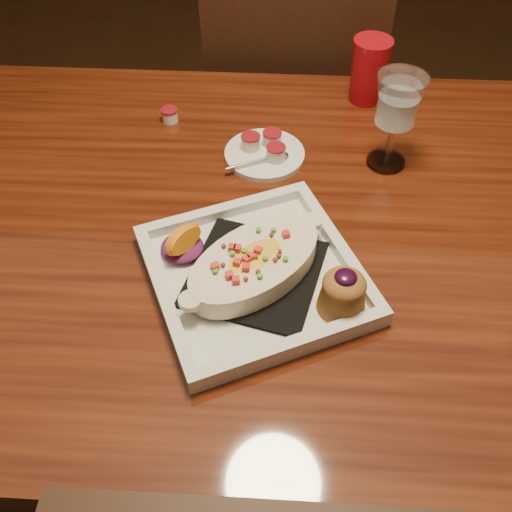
# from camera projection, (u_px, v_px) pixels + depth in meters

# --- Properties ---
(floor) EXTENTS (7.00, 7.00, 0.00)m
(floor) POSITION_uv_depth(u_px,v_px,m) (277.00, 427.00, 1.48)
(floor) COLOR black
(floor) RESTS_ON ground
(table) EXTENTS (1.50, 0.90, 0.75)m
(table) POSITION_uv_depth(u_px,v_px,m) (287.00, 262.00, 0.99)
(table) COLOR #61240D
(table) RESTS_ON floor
(chair_far) EXTENTS (0.42, 0.42, 0.93)m
(chair_far) POSITION_uv_depth(u_px,v_px,m) (290.00, 120.00, 1.52)
(chair_far) COLOR black
(chair_far) RESTS_ON floor
(plate) EXTENTS (0.38, 0.38, 0.08)m
(plate) POSITION_uv_depth(u_px,v_px,m) (262.00, 271.00, 0.82)
(plate) COLOR silver
(plate) RESTS_ON table
(goblet) EXTENTS (0.08, 0.08, 0.17)m
(goblet) POSITION_uv_depth(u_px,v_px,m) (397.00, 106.00, 0.93)
(goblet) COLOR silver
(goblet) RESTS_ON table
(saucer) EXTENTS (0.14, 0.14, 0.10)m
(saucer) POSITION_uv_depth(u_px,v_px,m) (264.00, 152.00, 1.02)
(saucer) COLOR silver
(saucer) RESTS_ON table
(creamer_loose) EXTENTS (0.03, 0.03, 0.03)m
(creamer_loose) POSITION_uv_depth(u_px,v_px,m) (170.00, 115.00, 1.10)
(creamer_loose) COLOR silver
(creamer_loose) RESTS_ON table
(red_tumbler) EXTENTS (0.08, 0.08, 0.13)m
(red_tumbler) POSITION_uv_depth(u_px,v_px,m) (369.00, 71.00, 1.11)
(red_tumbler) COLOR #A00B14
(red_tumbler) RESTS_ON table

